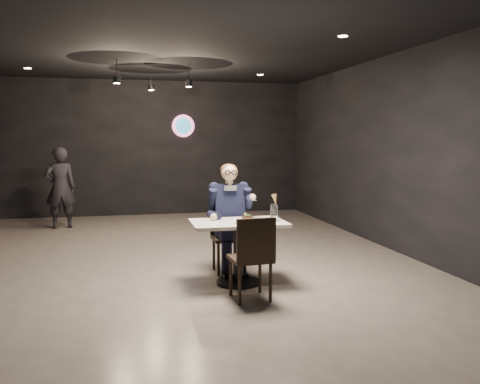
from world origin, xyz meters
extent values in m
plane|color=gray|center=(0.00, 0.00, 0.00)|extent=(9.00, 9.00, 0.00)
cube|color=black|center=(0.00, 2.00, 2.88)|extent=(1.40, 1.20, 0.36)
cube|color=white|center=(0.78, -1.33, 0.38)|extent=(1.10, 0.70, 0.75)
cube|color=black|center=(0.78, -0.78, 0.46)|extent=(0.42, 0.46, 0.92)
cube|color=black|center=(0.78, -1.92, 0.46)|extent=(0.45, 0.49, 0.92)
cube|color=black|center=(0.78, -0.78, 0.72)|extent=(0.60, 0.80, 1.44)
cylinder|color=white|center=(0.80, -1.42, 0.76)|extent=(0.24, 0.24, 0.01)
cube|color=black|center=(0.86, -1.44, 0.80)|extent=(0.12, 0.11, 0.07)
ellipsoid|color=green|center=(0.87, -1.46, 0.84)|extent=(0.06, 0.04, 0.01)
cylinder|color=silver|center=(1.20, -1.40, 0.85)|extent=(0.09, 0.09, 0.20)
cone|color=tan|center=(1.22, -1.36, 1.00)|extent=(0.08, 0.08, 0.13)
imported|color=black|center=(-1.72, 3.09, 0.78)|extent=(0.62, 0.47, 1.56)
camera|label=1|loc=(-0.51, -7.08, 1.73)|focal=38.00mm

